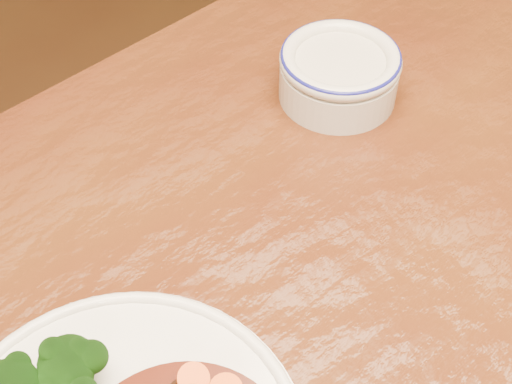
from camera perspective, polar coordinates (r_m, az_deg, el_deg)
dip_bowl at (r=0.76m, az=6.67°, el=9.50°), size 0.13×0.13×0.06m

